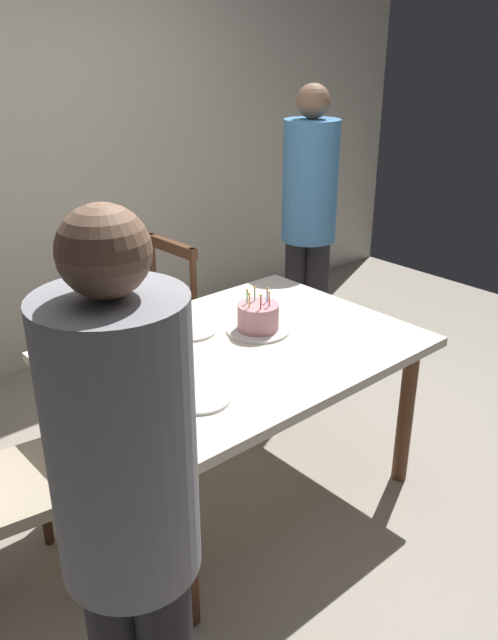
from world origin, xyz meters
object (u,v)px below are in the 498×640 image
plate_far_side (192,330)px  plate_near_celebrant (200,398)px  dining_table (240,364)px  birthday_cake (258,319)px  chair_spindle_back (150,335)px  person_celebrant (129,513)px  person_guest (309,215)px

plate_far_side → plate_near_celebrant: bearing=-123.7°
dining_table → birthday_cake: bearing=19.7°
birthday_cake → chair_spindle_back: chair_spindle_back is taller
person_celebrant → person_guest: (2.15, 1.49, 0.03)m
dining_table → person_celebrant: bearing=-142.0°
birthday_cake → person_guest: 1.18m
plate_near_celebrant → plate_far_side: 0.58m
plate_near_celebrant → person_guest: bearing=31.4°
dining_table → plate_near_celebrant: (-0.39, -0.24, 0.09)m
birthday_cake → person_guest: bearing=33.0°
plate_far_side → birthday_cake: bearing=-40.2°
plate_far_side → chair_spindle_back: bearing=74.8°
plate_far_side → person_guest: 1.30m
person_celebrant → dining_table: bearing=38.0°
chair_spindle_back → person_guest: person_guest is taller
plate_far_side → person_celebrant: 1.41m
plate_far_side → chair_spindle_back: (0.17, 0.62, -0.29)m
plate_near_celebrant → person_guest: size_ratio=0.13×
chair_spindle_back → person_celebrant: person_celebrant is taller
birthday_cake → plate_near_celebrant: (-0.55, -0.30, -0.05)m
chair_spindle_back → person_celebrant: bearing=-123.9°
dining_table → chair_spindle_back: (0.10, 0.86, -0.20)m
dining_table → person_guest: (1.13, 0.69, 0.32)m
chair_spindle_back → person_guest: 1.17m
dining_table → person_guest: 1.36m
dining_table → plate_near_celebrant: plate_near_celebrant is taller
birthday_cake → person_celebrant: 1.45m
plate_far_side → person_guest: (1.20, 0.45, 0.22)m
chair_spindle_back → plate_far_side: bearing=-105.2°
birthday_cake → plate_far_side: birthday_cake is taller
person_guest → plate_far_side: bearing=-159.5°
dining_table → person_celebrant: (-1.02, -0.79, 0.28)m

